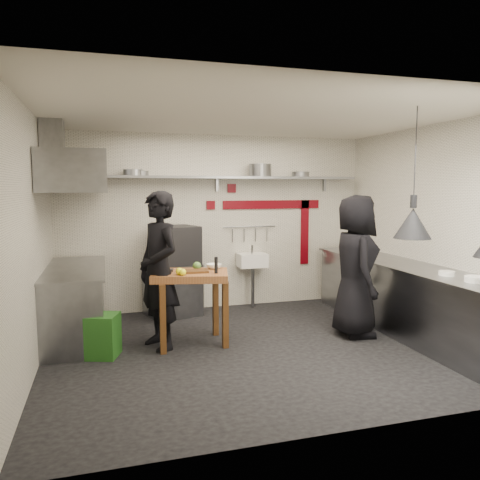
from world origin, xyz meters
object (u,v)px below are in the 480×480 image
object	(u,v)px
combi_oven	(175,245)
green_bin	(102,336)
chef_left	(159,270)
oven_stand	(173,289)
chef_right	(355,266)
prep_table	(191,308)

from	to	relation	value
combi_oven	green_bin	xyz separation A→B (m)	(-1.09, -1.54, -0.84)
green_bin	chef_left	distance (m)	1.00
oven_stand	green_bin	xyz separation A→B (m)	(-1.04, -1.58, -0.15)
oven_stand	combi_oven	bearing A→B (deg)	-63.13
combi_oven	chef_right	bearing A→B (deg)	-53.47
prep_table	chef_right	bearing A→B (deg)	7.06
combi_oven	chef_right	xyz separation A→B (m)	(2.14, -1.62, -0.16)
combi_oven	prep_table	size ratio (longest dim) A/B	0.67
combi_oven	green_bin	size ratio (longest dim) A/B	1.23
oven_stand	combi_oven	xyz separation A→B (m)	(0.05, -0.05, 0.69)
oven_stand	chef_right	bearing A→B (deg)	-53.71
green_bin	chef_left	size ratio (longest dim) A/B	0.26
combi_oven	chef_left	size ratio (longest dim) A/B	0.32
green_bin	chef_right	distance (m)	3.30
oven_stand	combi_oven	distance (m)	0.69
combi_oven	green_bin	world-z (taller)	combi_oven
oven_stand	chef_left	world-z (taller)	chef_left
combi_oven	chef_right	size ratio (longest dim) A/B	0.33
oven_stand	chef_right	distance (m)	2.80
prep_table	chef_right	size ratio (longest dim) A/B	0.49
oven_stand	green_bin	distance (m)	1.90
oven_stand	green_bin	bearing A→B (deg)	-139.80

